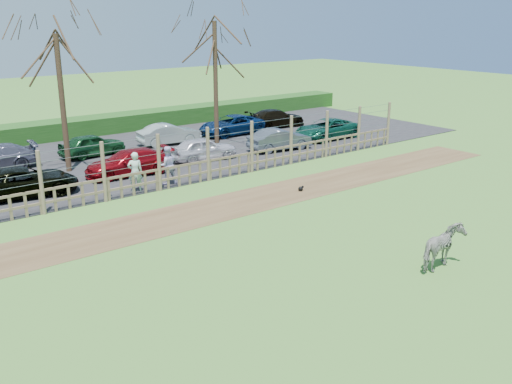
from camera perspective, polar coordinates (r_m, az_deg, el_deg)
ground at (r=18.82m, az=2.26°, el=-5.55°), size 120.00×120.00×0.00m
dirt_strip at (r=22.22m, az=-5.21°, el=-1.95°), size 34.00×2.80×0.01m
asphalt at (r=30.80m, az=-15.34°, el=3.00°), size 44.00×13.00×0.04m
hedge at (r=37.13m, az=-19.64°, el=5.82°), size 46.00×2.00×1.10m
fence at (r=24.88m, az=-9.62°, el=1.91°), size 30.16×0.16×2.50m
tree_mid at (r=28.39m, az=-19.10°, el=11.45°), size 4.80×4.80×6.83m
tree_right at (r=32.83m, az=-4.12°, el=13.66°), size 4.80×4.80×7.35m
zebra at (r=17.91m, az=18.20°, el=-5.33°), size 1.69×0.95×1.36m
visitor_a at (r=24.86m, az=-11.99°, el=1.99°), size 0.73×0.60×1.72m
visitor_b at (r=25.67m, az=-8.87°, el=2.65°), size 0.97×0.83×1.72m
crow at (r=24.74m, az=4.49°, el=0.34°), size 0.28×0.21×0.23m
car_2 at (r=25.67m, az=-22.14°, el=0.95°), size 4.55×2.56×1.20m
car_3 at (r=27.58m, az=-12.60°, el=2.90°), size 4.28×2.07×1.20m
car_4 at (r=29.89m, az=-5.29°, el=4.34°), size 3.65×1.78×1.20m
car_5 at (r=32.03m, az=2.39°, el=5.28°), size 3.78×1.75×1.20m
car_6 at (r=35.25m, az=7.08°, el=6.27°), size 4.34×2.05×1.20m
car_10 at (r=31.85m, az=-16.06°, el=4.54°), size 3.64×1.75×1.20m
car_11 at (r=33.87m, az=-8.70°, el=5.75°), size 3.75×1.63×1.20m
car_12 at (r=36.31m, az=-2.46°, el=6.71°), size 4.36×2.09×1.20m
car_13 at (r=38.75m, az=2.00°, el=7.39°), size 4.26×2.03×1.20m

